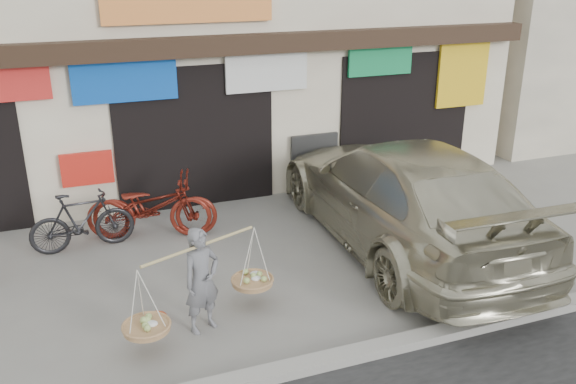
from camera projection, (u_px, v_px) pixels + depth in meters
name	position (u px, v px, depth m)	size (l,w,h in m)	color
ground	(253.00, 289.00, 8.88)	(70.00, 70.00, 0.00)	gray
kerb	(304.00, 366.00, 7.11)	(70.00, 0.25, 0.12)	gray
shophouse_block	(161.00, 10.00, 13.25)	(14.00, 6.32, 7.00)	beige
street_vendor	(202.00, 285.00, 7.71)	(2.08, 1.18, 1.42)	slate
bike_1	(82.00, 221.00, 9.93)	(0.47, 1.67, 1.00)	black
bike_2	(155.00, 206.00, 10.38)	(0.73, 2.10, 1.11)	#611A10
bike_3	(149.00, 207.00, 10.35)	(0.73, 2.10, 1.11)	#611A10
suv	(402.00, 194.00, 10.03)	(2.68, 6.18, 1.77)	#B3AD90
red_bag	(156.00, 317.00, 8.05)	(0.31, 0.25, 0.14)	red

